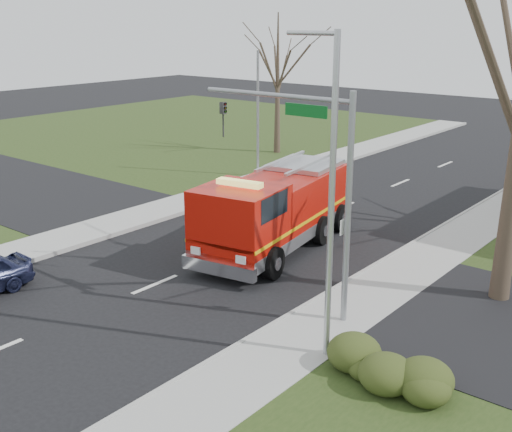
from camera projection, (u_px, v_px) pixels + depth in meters
The scene contains 9 objects.
ground at pixel (155, 285), 21.70m from camera, with size 120.00×120.00×0.00m, color black.
sidewalk_right at pixel (306, 338), 17.95m from camera, with size 2.40×80.00×0.15m, color #9F9E99.
sidewalk_left at pixel (48, 244), 25.40m from camera, with size 2.40×80.00×0.15m, color #9F9E99.
hedge_corner at pixel (378, 369), 15.37m from camera, with size 2.80×2.00×0.90m, color #313E16.
bare_tree_left at pixel (278, 68), 40.92m from camera, with size 4.50×4.50×9.00m.
traffic_signal_mast at pixel (311, 162), 18.29m from camera, with size 5.29×0.18×6.80m.
streetlight_pole at pixel (330, 192), 15.69m from camera, with size 1.48×0.16×8.40m.
utility_pole_far at pixel (258, 116), 35.15m from camera, with size 0.14×0.14×7.00m, color gray.
fire_engine at pixel (274, 212), 24.64m from camera, with size 4.26×8.57×3.31m.
Camera 1 is at (15.28, -13.42, 8.63)m, focal length 45.00 mm.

